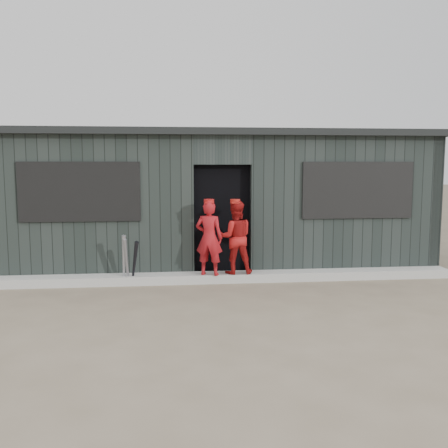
{
  "coord_description": "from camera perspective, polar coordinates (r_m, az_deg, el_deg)",
  "views": [
    {
      "loc": [
        -0.88,
        -6.53,
        2.01
      ],
      "look_at": [
        0.0,
        1.8,
        1.0
      ],
      "focal_mm": 40.0,
      "sensor_mm": 36.0,
      "label": 1
    }
  ],
  "objects": [
    {
      "name": "dugout",
      "position": [
        10.1,
        -1.02,
        2.77
      ],
      "size": [
        8.3,
        3.3,
        2.62
      ],
      "color": "black",
      "rests_on": "ground"
    },
    {
      "name": "bat_left",
      "position": [
        8.42,
        -11.36,
        -4.07
      ],
      "size": [
        0.11,
        0.25,
        0.86
      ],
      "primitive_type": "cone",
      "rotation": [
        0.21,
        0.0,
        0.18
      ],
      "color": "#97989F",
      "rests_on": "ground"
    },
    {
      "name": "curb",
      "position": [
        8.62,
        -0.01,
        -6.1
      ],
      "size": [
        8.0,
        0.36,
        0.15
      ],
      "primitive_type": "cube",
      "color": "#ABABA6",
      "rests_on": "ground"
    },
    {
      "name": "bat_mid",
      "position": [
        8.41,
        -11.07,
        -4.3
      ],
      "size": [
        0.11,
        0.24,
        0.8
      ],
      "primitive_type": "cone",
      "rotation": [
        0.21,
        0.0,
        -0.2
      ],
      "color": "gray",
      "rests_on": "ground"
    },
    {
      "name": "ground",
      "position": [
        6.89,
        1.6,
        -10.09
      ],
      "size": [
        80.0,
        80.0,
        0.0
      ],
      "primitive_type": "plane",
      "color": "#6D5E4B",
      "rests_on": "ground"
    },
    {
      "name": "player_grey_back",
      "position": [
        9.07,
        0.84,
        -2.14
      ],
      "size": [
        0.58,
        0.38,
        1.18
      ],
      "primitive_type": "imported",
      "rotation": [
        0.0,
        0.0,
        3.14
      ],
      "color": "#ABABAB",
      "rests_on": "ground"
    },
    {
      "name": "bat_right",
      "position": [
        8.4,
        -10.2,
        -4.42
      ],
      "size": [
        0.19,
        0.31,
        0.76
      ],
      "primitive_type": "cone",
      "rotation": [
        0.32,
        0.0,
        0.44
      ],
      "color": "black",
      "rests_on": "ground"
    },
    {
      "name": "player_red_right",
      "position": [
        8.47,
        1.28,
        -1.52
      ],
      "size": [
        0.61,
        0.47,
        1.25
      ],
      "primitive_type": "imported",
      "rotation": [
        0.0,
        0.0,
        3.14
      ],
      "color": "#AA1514",
      "rests_on": "curb"
    },
    {
      "name": "player_red_left",
      "position": [
        8.35,
        -1.72,
        -1.61
      ],
      "size": [
        0.53,
        0.43,
        1.26
      ],
      "primitive_type": "imported",
      "rotation": [
        0.0,
        0.0,
        2.82
      ],
      "color": "#A8141A",
      "rests_on": "curb"
    }
  ]
}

